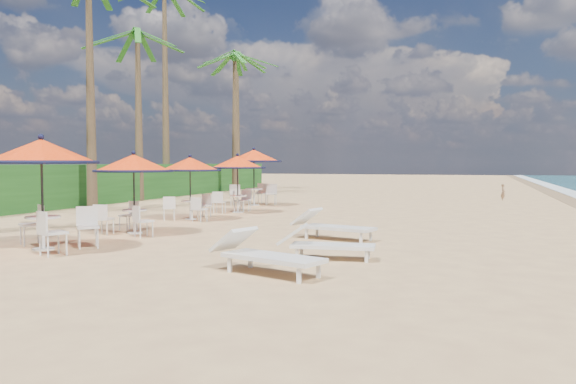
# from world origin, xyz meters

# --- Properties ---
(ground) EXTENTS (160.00, 160.00, 0.00)m
(ground) POSITION_xyz_m (0.00, 0.00, 0.00)
(ground) COLOR tan
(ground) RESTS_ON ground
(scrub_hedge) EXTENTS (3.00, 40.00, 1.80)m
(scrub_hedge) POSITION_xyz_m (-13.50, 11.00, 0.90)
(scrub_hedge) COLOR #194716
(scrub_hedge) RESTS_ON ground
(station_0) EXTENTS (2.40, 2.40, 2.50)m
(station_0) POSITION_xyz_m (-4.96, 0.42, 1.83)
(station_0) COLOR black
(station_0) RESTS_ON ground
(station_1) EXTENTS (2.11, 2.11, 2.20)m
(station_1) POSITION_xyz_m (-4.78, 3.39, 1.61)
(station_1) COLOR black
(station_1) RESTS_ON ground
(station_2) EXTENTS (2.07, 2.11, 2.16)m
(station_2) POSITION_xyz_m (-5.12, 7.16, 1.58)
(station_2) COLOR black
(station_2) RESTS_ON ground
(station_3) EXTENTS (2.14, 2.14, 2.24)m
(station_3) POSITION_xyz_m (-4.74, 10.10, 1.63)
(station_3) COLOR black
(station_3) RESTS_ON ground
(station_4) EXTENTS (2.46, 2.46, 2.56)m
(station_4) POSITION_xyz_m (-5.49, 13.63, 1.87)
(station_4) COLOR black
(station_4) RESTS_ON ground
(lounger_near) EXTENTS (2.20, 1.31, 0.75)m
(lounger_near) POSITION_xyz_m (0.46, -0.51, 0.35)
(lounger_near) COLOR silver
(lounger_near) RESTS_ON ground
(lounger_mid) EXTENTS (1.94, 0.81, 0.68)m
(lounger_mid) POSITION_xyz_m (1.05, 1.20, 0.32)
(lounger_mid) COLOR silver
(lounger_mid) RESTS_ON ground
(lounger_far) EXTENTS (2.19, 1.14, 0.75)m
(lounger_far) POSITION_xyz_m (0.47, 4.01, 0.35)
(lounger_far) COLOR silver
(lounger_far) RESTS_ON ground
(palm_4) EXTENTS (5.00, 5.00, 8.42)m
(palm_4) POSITION_xyz_m (-12.12, 14.74, 7.66)
(palm_4) COLOR brown
(palm_4) RESTS_ON ground
(palm_5) EXTENTS (5.00, 5.00, 11.80)m
(palm_5) POSITION_xyz_m (-12.97, 18.67, 10.83)
(palm_5) COLOR brown
(palm_5) RESTS_ON ground
(palm_6) EXTENTS (5.00, 5.00, 8.65)m
(palm_6) POSITION_xyz_m (-10.42, 22.55, 7.88)
(palm_6) COLOR brown
(palm_6) RESTS_ON ground
(palm_7) EXTENTS (5.00, 5.00, 9.70)m
(palm_7) POSITION_xyz_m (-12.42, 27.35, 8.87)
(palm_7) COLOR brown
(palm_7) RESTS_ON ground
(person) EXTENTS (0.21, 0.32, 0.89)m
(person) POSITION_xyz_m (5.06, 20.42, 0.44)
(person) COLOR #876345
(person) RESTS_ON ground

